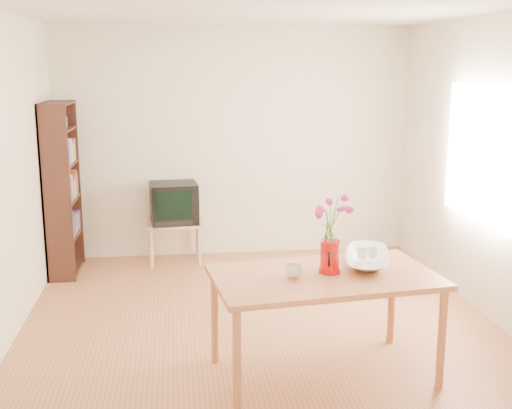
{
  "coord_description": "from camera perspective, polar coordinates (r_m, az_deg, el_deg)",
  "views": [
    {
      "loc": [
        -0.68,
        -5.0,
        2.17
      ],
      "look_at": [
        0.0,
        0.3,
        1.0
      ],
      "focal_mm": 45.0,
      "sensor_mm": 36.0,
      "label": 1
    }
  ],
  "objects": [
    {
      "name": "television",
      "position": [
        7.14,
        -7.31,
        0.22
      ],
      "size": [
        0.54,
        0.51,
        0.44
      ],
      "rotation": [
        0.0,
        0.0,
        0.09
      ],
      "color": "black",
      "rests_on": "tv_stand"
    },
    {
      "name": "teacup_b",
      "position": [
        4.74,
        10.34,
        -3.08
      ],
      "size": [
        0.07,
        0.07,
        0.06
      ],
      "primitive_type": "imported",
      "rotation": [
        0.0,
        0.0,
        1.48
      ],
      "color": "white",
      "rests_on": "bowl"
    },
    {
      "name": "mug",
      "position": [
        4.38,
        3.38,
        -5.94
      ],
      "size": [
        0.16,
        0.16,
        0.09
      ],
      "primitive_type": "imported",
      "rotation": [
        0.0,
        0.0,
        4.02
      ],
      "color": "white",
      "rests_on": "table"
    },
    {
      "name": "room",
      "position": [
        5.13,
        0.74,
        2.6
      ],
      "size": [
        4.5,
        4.5,
        4.5
      ],
      "color": "#9F5D38",
      "rests_on": "ground"
    },
    {
      "name": "table",
      "position": [
        4.5,
        6.1,
        -7.07
      ],
      "size": [
        1.63,
        1.05,
        0.75
      ],
      "rotation": [
        0.0,
        0.0,
        0.12
      ],
      "color": "#B4653D",
      "rests_on": "ground"
    },
    {
      "name": "pitcher",
      "position": [
        4.49,
        6.56,
        -4.73
      ],
      "size": [
        0.15,
        0.23,
        0.23
      ],
      "rotation": [
        0.0,
        0.0,
        -0.28
      ],
      "color": "red",
      "rests_on": "table"
    },
    {
      "name": "flowers",
      "position": [
        4.42,
        6.66,
        -1.02
      ],
      "size": [
        0.26,
        0.26,
        0.37
      ],
      "primitive_type": null,
      "color": "#ED37A3",
      "rests_on": "pitcher"
    },
    {
      "name": "tv_stand",
      "position": [
        7.19,
        -7.25,
        -2.11
      ],
      "size": [
        0.6,
        0.45,
        0.46
      ],
      "color": "tan",
      "rests_on": "ground"
    },
    {
      "name": "bookshelf",
      "position": [
        6.98,
        -16.8,
        0.82
      ],
      "size": [
        0.28,
        0.7,
        1.8
      ],
      "color": "black",
      "rests_on": "ground"
    },
    {
      "name": "teacup_a",
      "position": [
        4.7,
        9.43,
        -3.17
      ],
      "size": [
        0.08,
        0.08,
        0.07
      ],
      "primitive_type": "imported",
      "rotation": [
        0.0,
        0.0,
        0.17
      ],
      "color": "white",
      "rests_on": "bowl"
    },
    {
      "name": "bowl",
      "position": [
        4.7,
        9.91,
        -2.64
      ],
      "size": [
        0.58,
        0.58,
        0.44
      ],
      "primitive_type": "imported",
      "rotation": [
        0.0,
        0.0,
        -0.31
      ],
      "color": "white",
      "rests_on": "table"
    }
  ]
}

